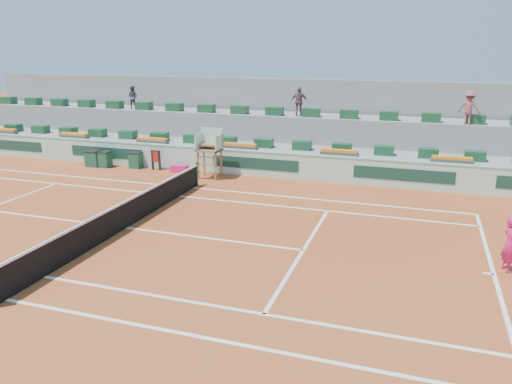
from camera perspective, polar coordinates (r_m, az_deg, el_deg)
ground at (r=18.23m, az=-14.60°, el=-4.00°), size 90.00×90.00×0.00m
seating_tier_lower at (r=27.29m, az=-2.55°, el=4.51°), size 36.00×4.00×1.20m
seating_tier_upper at (r=28.64m, az=-1.42°, el=6.51°), size 36.00×2.40×2.60m
stadium_back_wall at (r=29.99m, az=-0.38°, el=8.69°), size 36.00×0.40×4.40m
player_bag at (r=25.66m, az=-8.78°, el=2.64°), size 0.85×0.38×0.38m
spectator_left at (r=31.04m, az=-13.93°, el=10.48°), size 0.71×0.59×1.35m
spectator_mid at (r=26.89m, az=4.95°, el=10.26°), size 0.97×0.62×1.53m
spectator_right at (r=25.88m, az=23.18°, el=8.86°), size 1.16×0.89×1.58m
court_lines at (r=18.23m, az=-14.60°, el=-3.98°), size 23.89×11.09×0.01m
tennis_net at (r=18.06m, az=-14.72°, el=-2.43°), size 0.10×11.97×1.10m
advertising_hoarding at (r=25.28m, az=-4.28°, el=3.61°), size 36.00×0.34×1.26m
umpire_chair at (r=24.20m, az=-5.28°, el=5.22°), size 1.10×0.90×2.40m
seat_row_lower at (r=26.31m, az=-3.27°, el=5.88°), size 32.90×0.60×0.44m
seat_row_upper at (r=27.86m, az=-1.86°, el=9.39°), size 32.90×0.60×0.44m
flower_planters at (r=26.20m, az=-6.98°, el=5.55°), size 26.80×0.36×0.28m
drink_cooler_a at (r=27.03m, az=-13.58°, el=3.57°), size 0.64×0.55×0.84m
drink_cooler_b at (r=27.69m, az=-16.97°, el=3.61°), size 0.69×0.59×0.84m
drink_cooler_c at (r=28.04m, az=-18.05°, el=3.67°), size 0.79×0.68×0.84m
towel_rack at (r=26.31m, az=-11.37°, el=3.77°), size 0.54×0.09×1.03m
tennis_player at (r=15.80m, az=27.05°, el=-5.28°), size 0.57×0.91×2.28m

